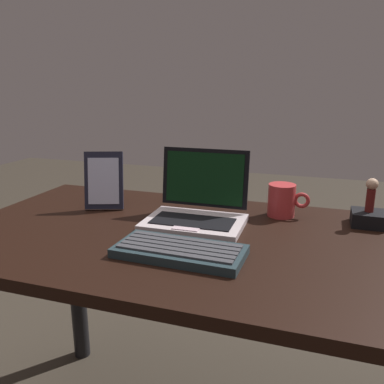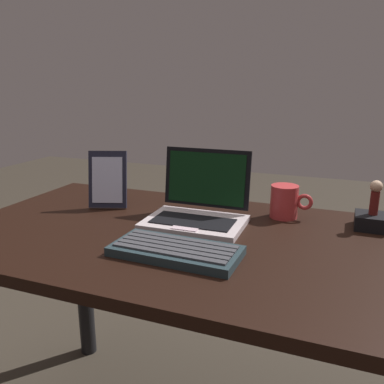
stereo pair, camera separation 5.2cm
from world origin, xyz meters
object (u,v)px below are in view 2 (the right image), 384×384
external_keyboard (176,250)px  coffee_mug (285,201)px  laptop_front (198,209)px  figurine_stand (372,221)px  figurine (375,195)px  photo_frame (108,180)px

external_keyboard → coffee_mug: size_ratio=2.47×
laptop_front → figurine_stand: 0.47m
figurine_stand → coffee_mug: coffee_mug is taller
figurine → coffee_mug: bearing=177.7°
photo_frame → external_keyboard: bearing=-37.2°
external_keyboard → figurine_stand: (0.43, 0.35, 0.01)m
figurine_stand → coffee_mug: (-0.24, 0.01, 0.03)m
laptop_front → coffee_mug: bearing=31.1°
photo_frame → figurine: (0.77, 0.09, 0.01)m
photo_frame → figurine: size_ratio=1.90×
coffee_mug → figurine: bearing=-2.3°
photo_frame → coffee_mug: photo_frame is taller
figurine_stand → external_keyboard: bearing=-140.2°
external_keyboard → figurine: figurine is taller
figurine_stand → coffee_mug: size_ratio=0.73×
coffee_mug → photo_frame: bearing=-169.3°
laptop_front → photo_frame: size_ratio=1.53×
laptop_front → figurine_stand: (0.46, 0.12, -0.02)m
figurine → external_keyboard: bearing=-140.2°
figurine_stand → figurine: (0.00, 0.00, 0.07)m
laptop_front → coffee_mug: laptop_front is taller
laptop_front → photo_frame: (-0.31, 0.03, 0.05)m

